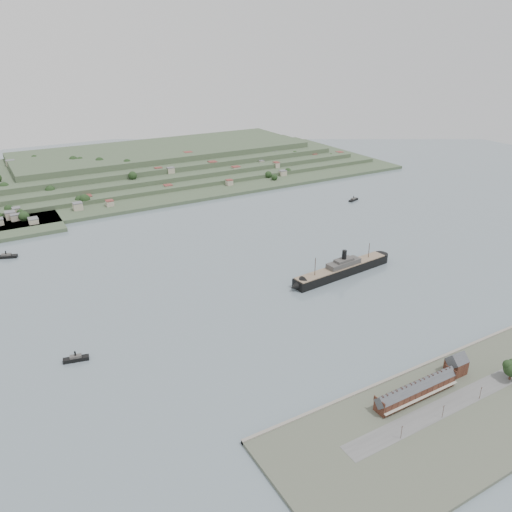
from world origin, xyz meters
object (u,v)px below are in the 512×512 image
terrace_row (416,390)px  steamship (339,270)px  tugboat (76,359)px  gabled_building (456,364)px

terrace_row → steamship: (64.17, 147.22, -1.93)m
terrace_row → tugboat: size_ratio=3.45×
terrace_row → steamship: bearing=66.4°
terrace_row → gabled_building: 37.74m
terrace_row → gabled_building: gabled_building is taller
terrace_row → tugboat: (-156.45, 133.36, -5.13)m
gabled_building → steamship: size_ratio=0.13×
gabled_building → tugboat: size_ratio=0.88×
gabled_building → steamship: (26.67, 143.20, -3.27)m
terrace_row → tugboat: 205.64m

